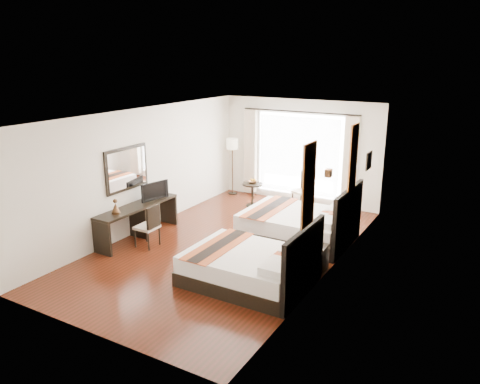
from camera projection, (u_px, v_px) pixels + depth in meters
The scene contains 29 objects.
floor at pixel (228, 247), 9.94m from camera, with size 4.50×7.50×0.01m, color #351709.
ceiling at pixel (227, 115), 9.15m from camera, with size 4.50×7.50×0.02m, color white.
wall_headboard at pixel (333, 199), 8.47m from camera, with size 0.01×7.50×2.80m, color silver.
wall_desk at pixel (143, 170), 10.62m from camera, with size 0.01×7.50×2.80m, color silver.
wall_window at pixel (300, 151), 12.66m from camera, with size 4.50×0.01×2.80m, color silver.
wall_entry at pixel (86, 245), 6.43m from camera, with size 4.50×0.01×2.80m, color silver.
window_glass at pixel (299, 155), 12.67m from camera, with size 2.40×0.02×2.20m, color white.
sheer_curtain at pixel (298, 156), 12.62m from camera, with size 2.30×0.02×2.10m, color white.
drape_left at pixel (251, 151), 13.29m from camera, with size 0.35×0.14×2.35m, color #BBAC91.
drape_right at pixel (350, 163), 11.90m from camera, with size 0.35×0.14×2.35m, color #BBAC91.
art_panel_near at pixel (309, 185), 7.33m from camera, with size 0.03×0.50×1.35m, color maroon.
art_panel_far at pixel (353, 158), 9.28m from camera, with size 0.03×0.50×1.35m, color maroon.
wall_sconce at pixel (328, 173), 8.21m from camera, with size 0.10×0.14×0.14m, color #3F2816.
mirror_frame at pixel (127, 169), 10.11m from camera, with size 0.04×1.25×0.95m, color black.
mirror_glass at pixel (127, 169), 10.09m from camera, with size 0.01×1.12×0.82m, color white.
bed_near at pixel (252, 267), 8.27m from camera, with size 2.16×1.69×1.22m.
bed_far at pixel (300, 225), 10.25m from camera, with size 2.32×1.81×1.31m.
nightstand at pixel (314, 258), 8.77m from camera, with size 0.41×0.51×0.49m, color black.
table_lamp at pixel (315, 231), 8.72m from camera, with size 0.23×0.23×0.37m.
vase at pixel (314, 245), 8.55m from camera, with size 0.14×0.14×0.14m, color black.
console_desk at pixel (138, 221), 10.33m from camera, with size 0.50×2.20×0.76m, color black.
television at pixel (153, 190), 10.59m from camera, with size 0.72×0.09×0.42m, color black.
bronze_figurine at pixel (116, 207), 9.65m from camera, with size 0.18×0.18×0.27m, color #3F2816, non-canonical shape.
desk_chair at pixel (148, 234), 9.88m from camera, with size 0.44×0.44×0.92m.
floor_lamp at pixel (232, 148), 13.32m from camera, with size 0.33×0.33×1.63m.
side_table at pixel (252, 195), 12.54m from camera, with size 0.54×0.54×0.62m, color black.
fruit_bowl at pixel (253, 182), 12.47m from camera, with size 0.23×0.23×0.06m, color #432618.
window_chair at pixel (303, 197), 12.40m from camera, with size 0.54×0.54×0.94m.
jute_rug at pixel (292, 210), 12.26m from camera, with size 1.36×0.92×0.01m, color tan.
Camera 1 is at (4.82, -7.85, 3.91)m, focal length 35.00 mm.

